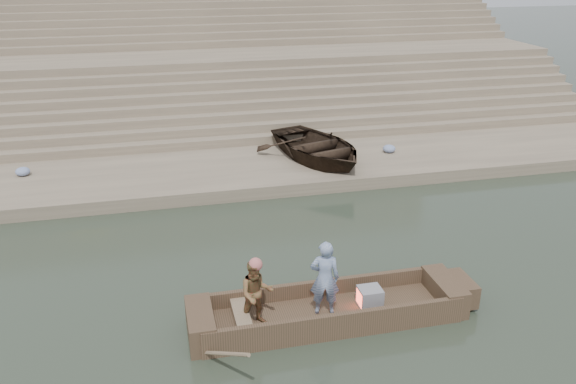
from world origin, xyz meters
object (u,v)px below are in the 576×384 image
object	(u,v)px
television	(369,297)
rowing_man	(256,293)
standing_man	(325,278)
beached_rowboat	(317,147)
main_rowboat	(328,316)

from	to	relation	value
television	rowing_man	bearing A→B (deg)	-177.77
rowing_man	television	xyz separation A→B (m)	(2.34, 0.09, -0.49)
rowing_man	television	world-z (taller)	rowing_man
standing_man	television	xyz separation A→B (m)	(0.97, 0.03, -0.59)
beached_rowboat	standing_man	bearing A→B (deg)	-121.57
rowing_man	television	distance (m)	2.39
standing_man	television	bearing A→B (deg)	-164.46
main_rowboat	rowing_man	size ratio (longest dim) A/B	3.64
standing_man	rowing_man	xyz separation A→B (m)	(-1.37, -0.06, -0.11)
television	beached_rowboat	distance (m)	8.49
main_rowboat	television	xyz separation A→B (m)	(0.87, -0.00, 0.31)
rowing_man	standing_man	bearing A→B (deg)	2.34
main_rowboat	rowing_man	world-z (taller)	rowing_man
television	beached_rowboat	size ratio (longest dim) A/B	0.11
main_rowboat	standing_man	size ratio (longest dim) A/B	3.15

